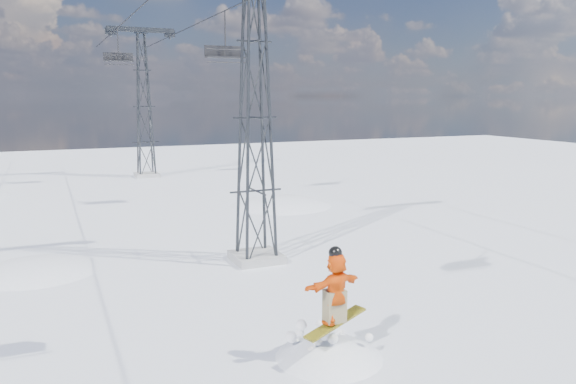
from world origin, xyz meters
The scene contains 7 objects.
ground centered at (0.00, 0.00, 0.00)m, with size 120.00×120.00×0.00m, color white.
snow_terrain centered at (-4.77, 21.24, -9.59)m, with size 39.00×37.00×22.00m.
lift_tower_near centered at (0.80, 8.00, 5.47)m, with size 5.20×1.80×11.43m.
lift_tower_far centered at (0.80, 33.00, 5.47)m, with size 5.20×1.80×11.43m.
haul_cables centered at (0.80, 19.50, 10.85)m, with size 4.46×51.00×0.06m.
lift_chair_mid centered at (3.00, 18.71, 8.63)m, with size 2.24×0.64×2.77m.
lift_chair_far centered at (-1.40, 29.12, 8.89)m, with size 1.98×0.57×2.45m.
Camera 1 is at (-6.41, -11.70, 6.29)m, focal length 35.00 mm.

